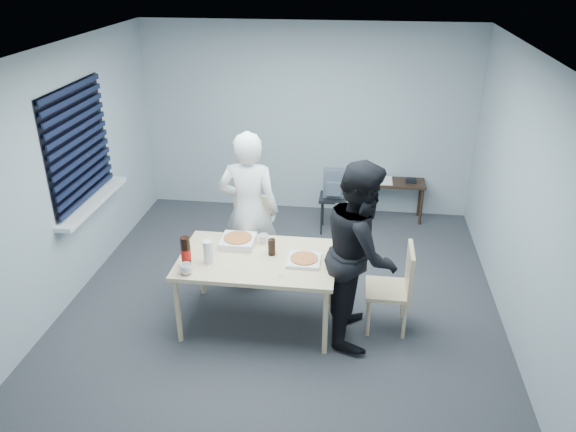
# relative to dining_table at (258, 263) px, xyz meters

# --- Properties ---
(room) EXTENTS (5.00, 5.00, 5.00)m
(room) POSITION_rel_dining_table_xyz_m (-2.00, 0.72, 0.77)
(room) COLOR #2B2B30
(room) RESTS_ON ground
(dining_table) EXTENTS (1.50, 0.95, 0.73)m
(dining_table) POSITION_rel_dining_table_xyz_m (0.00, 0.00, 0.00)
(dining_table) COLOR beige
(dining_table) RESTS_ON ground
(chair_far) EXTENTS (0.42, 0.42, 0.89)m
(chair_far) POSITION_rel_dining_table_xyz_m (-0.27, 1.02, -0.16)
(chair_far) COLOR beige
(chair_far) RESTS_ON ground
(chair_right) EXTENTS (0.42, 0.42, 0.89)m
(chair_right) POSITION_rel_dining_table_xyz_m (1.35, 0.07, -0.16)
(chair_right) COLOR beige
(chair_right) RESTS_ON ground
(person_white) EXTENTS (0.65, 0.42, 1.77)m
(person_white) POSITION_rel_dining_table_xyz_m (-0.21, 0.70, 0.21)
(person_white) COLOR silver
(person_white) RESTS_ON ground
(person_black) EXTENTS (0.47, 0.86, 1.77)m
(person_black) POSITION_rel_dining_table_xyz_m (0.98, -0.04, 0.21)
(person_black) COLOR black
(person_black) RESTS_ON ground
(side_table) EXTENTS (0.83, 0.37, 0.55)m
(side_table) POSITION_rel_dining_table_xyz_m (1.42, 2.60, -0.20)
(side_table) COLOR #331F15
(side_table) RESTS_ON ground
(stool) EXTENTS (0.36, 0.36, 0.50)m
(stool) POSITION_rel_dining_table_xyz_m (0.62, 2.12, -0.29)
(stool) COLOR black
(stool) RESTS_ON ground
(backpack) EXTENTS (0.27, 0.20, 0.37)m
(backpack) POSITION_rel_dining_table_xyz_m (0.62, 2.10, 0.01)
(backpack) COLOR #595C67
(backpack) RESTS_ON stool
(pizza_box_a) EXTENTS (0.33, 0.33, 0.08)m
(pizza_box_a) POSITION_rel_dining_table_xyz_m (-0.24, 0.24, 0.10)
(pizza_box_a) COLOR white
(pizza_box_a) RESTS_ON dining_table
(pizza_box_b) EXTENTS (0.31, 0.31, 0.04)m
(pizza_box_b) POSITION_rel_dining_table_xyz_m (0.45, -0.02, 0.08)
(pizza_box_b) COLOR white
(pizza_box_b) RESTS_ON dining_table
(mug_a) EXTENTS (0.17, 0.17, 0.10)m
(mug_a) POSITION_rel_dining_table_xyz_m (-0.59, -0.37, 0.11)
(mug_a) COLOR white
(mug_a) RESTS_ON dining_table
(mug_b) EXTENTS (0.10, 0.10, 0.09)m
(mug_b) POSITION_rel_dining_table_xyz_m (0.00, 0.30, 0.11)
(mug_b) COLOR white
(mug_b) RESTS_ON dining_table
(cola_glass) EXTENTS (0.10, 0.10, 0.16)m
(cola_glass) POSITION_rel_dining_table_xyz_m (0.13, 0.08, 0.14)
(cola_glass) COLOR black
(cola_glass) RESTS_ON dining_table
(soda_bottle) EXTENTS (0.09, 0.09, 0.30)m
(soda_bottle) POSITION_rel_dining_table_xyz_m (-0.62, -0.24, 0.20)
(soda_bottle) COLOR black
(soda_bottle) RESTS_ON dining_table
(plastic_cups) EXTENTS (0.10, 0.10, 0.22)m
(plastic_cups) POSITION_rel_dining_table_xyz_m (-0.44, -0.14, 0.17)
(plastic_cups) COLOR silver
(plastic_cups) RESTS_ON dining_table
(rubber_band) EXTENTS (0.07, 0.07, 0.00)m
(rubber_band) POSITION_rel_dining_table_xyz_m (0.27, -0.32, 0.06)
(rubber_band) COLOR red
(rubber_band) RESTS_ON dining_table
(papers) EXTENTS (0.29, 0.36, 0.01)m
(papers) POSITION_rel_dining_table_xyz_m (1.27, 2.61, -0.12)
(papers) COLOR white
(papers) RESTS_ON side_table
(black_box) EXTENTS (0.16, 0.14, 0.06)m
(black_box) POSITION_rel_dining_table_xyz_m (1.64, 2.59, -0.09)
(black_box) COLOR black
(black_box) RESTS_ON side_table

